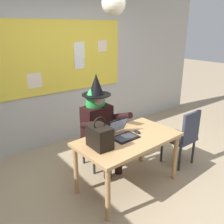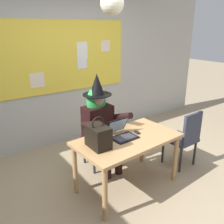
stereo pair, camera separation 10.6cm
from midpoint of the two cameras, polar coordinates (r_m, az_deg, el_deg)
ground_plane at (r=3.39m, az=5.19°, el=-17.49°), size 24.00×24.00×0.00m
wall_back_bulletin at (r=4.35m, az=-10.60°, el=10.07°), size 6.79×1.99×2.66m
desk_main at (r=3.10m, az=4.71°, el=-7.63°), size 1.37×0.83×0.71m
chair_at_desk at (r=3.68m, az=-2.93°, el=-5.23°), size 0.45×0.45×0.89m
person_costumed at (r=3.47m, az=-2.00°, el=-1.64°), size 0.60×0.68×1.43m
laptop at (r=3.07m, az=3.27°, el=-4.99°), size 0.33×0.34×0.22m
computer_mouse at (r=3.19m, az=6.86°, el=-4.79°), size 0.06×0.11×0.03m
handbag at (r=2.78m, az=-2.20°, el=-5.82°), size 0.20×0.30×0.38m
chair_extra_corner at (r=3.77m, az=17.67°, el=-5.54°), size 0.43×0.43×0.89m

